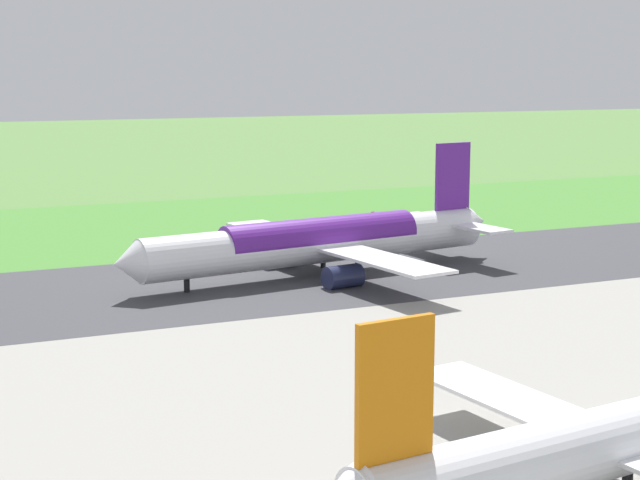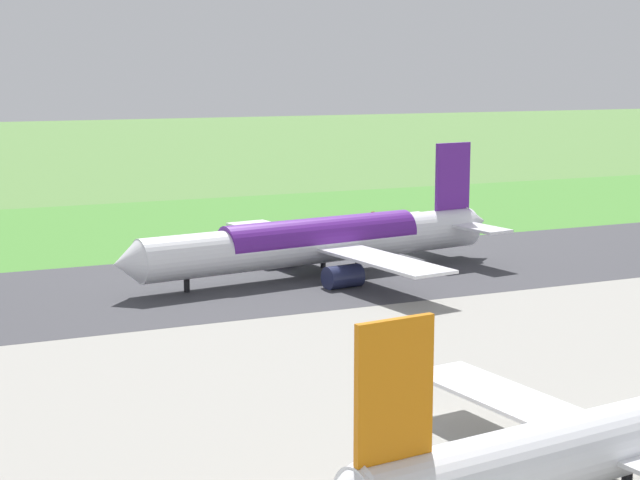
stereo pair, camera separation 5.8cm
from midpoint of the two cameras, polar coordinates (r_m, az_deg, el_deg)
ground_plane at (r=131.19m, az=4.97°, el=-1.56°), size 800.00×800.00×0.00m
runway_asphalt at (r=131.18m, az=4.97°, el=-1.55°), size 600.00×35.32×0.06m
grass_verge_foreground at (r=164.99m, az=-1.47°, el=0.80°), size 600.00×80.00×0.04m
airliner_main at (r=125.09m, az=0.16°, el=-0.05°), size 54.08×44.41×15.88m
airliner_parked_mid at (r=64.73m, az=17.06°, el=-10.58°), size 45.00×36.91×13.14m
no_stopping_sign at (r=165.84m, az=3.03°, el=1.30°), size 0.60×0.10×2.26m
traffic_cone_orange at (r=170.47m, az=0.88°, el=1.18°), size 0.40×0.40×0.55m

